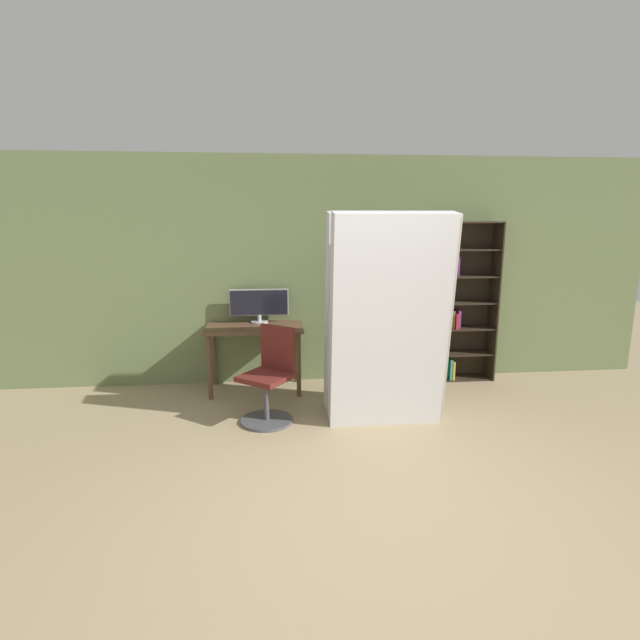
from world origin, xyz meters
name	(u,v)px	position (x,y,z in m)	size (l,w,h in m)	color
ground_plane	(386,527)	(0.00, 0.00, 0.00)	(16.00, 16.00, 0.00)	#9E8966
wall_back	(330,271)	(0.00, 3.09, 1.35)	(8.00, 0.06, 2.70)	#6B7A4C
desk	(255,336)	(-0.92, 2.74, 0.65)	(1.10, 0.63, 0.77)	brown
monitor	(259,304)	(-0.86, 2.94, 0.99)	(0.69, 0.20, 0.40)	#B7B7BC
office_chair	(269,384)	(-0.75, 1.84, 0.39)	(0.62, 0.62, 0.94)	#4C4C51
bookshelf	(453,304)	(1.50, 2.94, 0.95)	(0.82, 0.30, 1.94)	#2D2319
mattress_near	(390,323)	(0.39, 1.60, 1.03)	(1.12, 0.48, 2.05)	silver
mattress_far	(382,315)	(0.39, 1.97, 1.03)	(1.12, 0.46, 2.05)	silver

